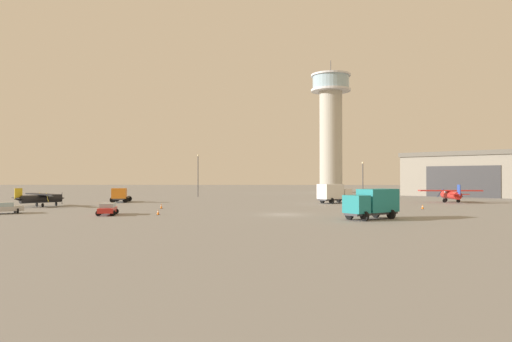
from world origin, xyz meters
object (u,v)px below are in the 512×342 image
object	(u,v)px
airplane_red	(451,194)
light_post_centre	(363,176)
truck_box_teal	(373,203)
airplane_black	(40,198)
traffic_cone_mid_apron	(158,212)
car_silver	(3,208)
traffic_cone_near_right	(423,207)
truck_box_white	(333,193)
traffic_cone_near_left	(161,206)
light_post_east	(198,172)
control_tower	(331,124)
car_red	(108,209)
truck_flatbed_orange	(120,195)

from	to	relation	value
airplane_red	light_post_centre	bearing A→B (deg)	35.65
truck_box_teal	airplane_black	bearing A→B (deg)	-59.50
truck_box_teal	traffic_cone_mid_apron	distance (m)	24.25
car_silver	traffic_cone_near_right	xyz separation A→B (m)	(53.13, 9.43, -0.42)
truck_box_white	traffic_cone_near_left	size ratio (longest dim) A/B	8.72
light_post_east	car_silver	bearing A→B (deg)	-108.64
airplane_black	light_post_east	bearing A→B (deg)	13.12
car_silver	light_post_centre	size ratio (longest dim) A/B	0.58
control_tower	airplane_black	world-z (taller)	control_tower
car_red	traffic_cone_near_left	distance (m)	11.45
airplane_black	car_silver	size ratio (longest dim) A/B	1.83
traffic_cone_mid_apron	light_post_centre	bearing A→B (deg)	53.58
car_silver	traffic_cone_mid_apron	size ratio (longest dim) A/B	6.91
car_red	light_post_centre	size ratio (longest dim) A/B	0.59
truck_flatbed_orange	truck_box_white	world-z (taller)	truck_box_white
control_tower	truck_flatbed_orange	world-z (taller)	control_tower
control_tower	truck_flatbed_orange	xyz separation A→B (m)	(-43.29, -50.72, -18.26)
truck_box_teal	traffic_cone_near_right	world-z (taller)	truck_box_teal
light_post_east	truck_flatbed_orange	bearing A→B (deg)	-113.44
control_tower	traffic_cone_mid_apron	world-z (taller)	control_tower
airplane_red	traffic_cone_near_left	world-z (taller)	airplane_red
airplane_black	light_post_east	world-z (taller)	light_post_east
car_silver	traffic_cone_near_left	xyz separation A→B (m)	(16.96, 9.38, -0.39)
light_post_centre	traffic_cone_mid_apron	xyz separation A→B (m)	(-32.69, -44.31, -4.29)
airplane_red	light_post_east	world-z (taller)	light_post_east
airplane_black	car_silver	distance (m)	13.16
truck_box_white	control_tower	bearing A→B (deg)	48.17
light_post_east	traffic_cone_near_right	distance (m)	53.56
car_red	light_post_east	xyz separation A→B (m)	(2.89, 49.24, 4.84)
truck_flatbed_orange	traffic_cone_near_right	distance (m)	49.43
control_tower	car_red	size ratio (longest dim) A/B	8.28
airplane_black	traffic_cone_near_right	bearing A→B (deg)	-53.06
control_tower	traffic_cone_near_right	distance (m)	68.88
car_silver	light_post_east	world-z (taller)	light_post_east
traffic_cone_near_right	truck_box_white	bearing A→B (deg)	126.34
light_post_east	airplane_black	bearing A→B (deg)	-117.51
airplane_black	truck_box_teal	xyz separation A→B (m)	(44.86, -18.89, 0.42)
control_tower	airplane_red	size ratio (longest dim) A/B	3.52
light_post_east	truck_box_white	bearing A→B (deg)	-42.40
airplane_red	truck_box_teal	size ratio (longest dim) A/B	1.66
traffic_cone_near_right	traffic_cone_mid_apron	xyz separation A→B (m)	(-34.03, -10.70, -0.01)
control_tower	airplane_red	world-z (taller)	control_tower
truck_box_white	car_red	world-z (taller)	truck_box_white
airplane_black	truck_flatbed_orange	xyz separation A→B (m)	(8.14, 11.78, -0.10)
car_red	traffic_cone_near_right	bearing A→B (deg)	93.49
control_tower	traffic_cone_near_right	size ratio (longest dim) A/B	57.26
car_red	traffic_cone_near_right	size ratio (longest dim) A/B	6.91
airplane_black	car_silver	bearing A→B (deg)	-130.62
traffic_cone_near_right	traffic_cone_near_left	bearing A→B (deg)	-179.91
truck_box_white	traffic_cone_near_right	world-z (taller)	truck_box_white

